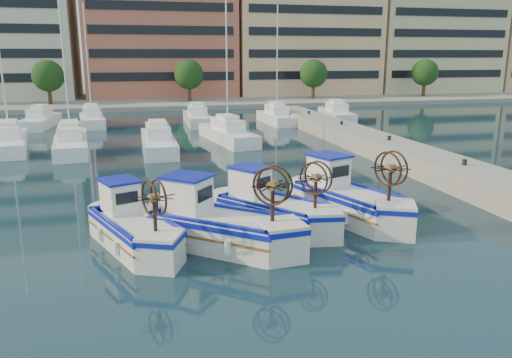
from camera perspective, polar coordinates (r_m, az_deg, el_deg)
name	(u,v)px	position (r m, az deg, el deg)	size (l,w,h in m)	color
ground	(244,252)	(17.68, -1.34, -8.38)	(300.00, 300.00, 0.00)	#1B3848
quay	(441,168)	(29.73, 20.35, 1.19)	(3.00, 60.00, 1.20)	gray
waterfront	(213,27)	(82.13, -4.96, 16.94)	(180.00, 40.00, 25.60)	gray
yacht_marina	(142,130)	(43.99, -12.90, 5.50)	(39.50, 23.33, 11.50)	white
fishing_boat_a	(133,226)	(18.45, -13.90, -5.18)	(3.41, 4.80, 2.89)	silver
fishing_boat_b	(216,223)	(17.93, -4.56, -5.07)	(5.10, 4.74, 3.21)	silver
fishing_boat_c	(272,207)	(19.92, 1.80, -3.28)	(4.28, 4.80, 2.97)	silver
fishing_boat_d	(347,198)	(21.32, 10.37, -2.13)	(3.71, 5.39, 3.25)	silver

